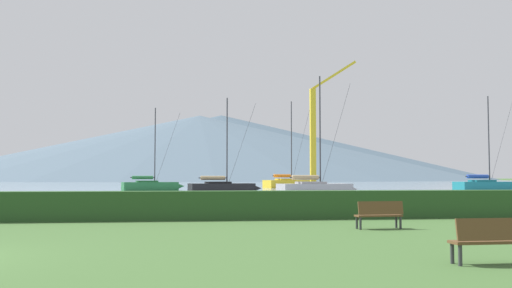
# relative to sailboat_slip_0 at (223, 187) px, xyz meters

# --- Properties ---
(harbor_water) EXTENTS (320.00, 246.00, 0.00)m
(harbor_water) POSITION_rel_sailboat_slip_0_xyz_m (-10.37, 89.11, -0.66)
(harbor_water) COLOR #8499A8
(harbor_water) RESTS_ON ground_plane
(hedge_line) EXTENTS (80.00, 1.20, 1.19)m
(hedge_line) POSITION_rel_sailboat_slip_0_xyz_m (-10.37, -36.89, -0.06)
(hedge_line) COLOR #284C23
(hedge_line) RESTS_ON ground_plane
(sailboat_slip_0) EXTENTS (8.06, 3.62, 10.21)m
(sailboat_slip_0) POSITION_rel_sailboat_slip_0_xyz_m (0.00, 0.00, 0.00)
(sailboat_slip_0) COLOR black
(sailboat_slip_0) RESTS_ON harbor_water
(sailboat_slip_3) EXTENTS (9.21, 5.50, 13.97)m
(sailboat_slip_3) POSITION_rel_sailboat_slip_0_xyz_m (12.81, 30.15, 0.13)
(sailboat_slip_3) COLOR gold
(sailboat_slip_3) RESTS_ON harbor_water
(sailboat_slip_5) EXTENTS (8.81, 3.42, 11.74)m
(sailboat_slip_5) POSITION_rel_sailboat_slip_0_xyz_m (32.71, 5.44, 0.07)
(sailboat_slip_5) COLOR #19707A
(sailboat_slip_5) RESTS_ON harbor_water
(sailboat_slip_6) EXTENTS (8.35, 3.79, 11.58)m
(sailboat_slip_6) POSITION_rel_sailboat_slip_0_xyz_m (8.50, -6.66, 0.03)
(sailboat_slip_6) COLOR #9E9EA3
(sailboat_slip_6) RESTS_ON harbor_water
(sailboat_slip_7) EXTENTS (8.18, 4.06, 10.68)m
(sailboat_slip_7) POSITION_rel_sailboat_slip_0_xyz_m (-8.17, 14.05, 0.01)
(sailboat_slip_7) COLOR #236B38
(sailboat_slip_7) RESTS_ON harbor_water
(park_bench_near_path) EXTENTS (1.81, 0.51, 0.95)m
(park_bench_near_path) POSITION_rel_sailboat_slip_0_xyz_m (1.95, -49.98, -0.13)
(park_bench_near_path) COLOR brown
(park_bench_near_path) RESTS_ON ground_plane
(park_bench_under_tree) EXTENTS (1.65, 0.60, 0.95)m
(park_bench_under_tree) POSITION_rel_sailboat_slip_0_xyz_m (2.33, -41.97, -0.13)
(park_bench_under_tree) COLOR brown
(park_bench_under_tree) RESTS_ON ground_plane
(dock_crane) EXTENTS (7.71, 2.00, 19.31)m
(dock_crane) POSITION_rel_sailboat_slip_0_xyz_m (15.33, 22.62, 6.10)
(dock_crane) COLOR #333338
(dock_crane) RESTS_ON ground_plane
(distant_hill_west_ridge) EXTENTS (320.98, 320.98, 38.46)m
(distant_hill_west_ridge) POSITION_rel_sailboat_slip_0_xyz_m (6.85, 285.76, 18.57)
(distant_hill_west_ridge) COLOR #4C6070
(distant_hill_west_ridge) RESTS_ON ground_plane
(distant_hill_central_peak) EXTENTS (338.15, 338.15, 42.04)m
(distant_hill_central_peak) POSITION_rel_sailboat_slip_0_xyz_m (22.10, 316.08, 20.36)
(distant_hill_central_peak) COLOR #425666
(distant_hill_central_peak) RESTS_ON ground_plane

